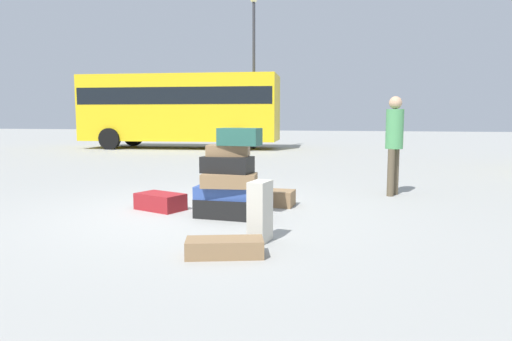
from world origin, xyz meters
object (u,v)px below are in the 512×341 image
at_px(suitcase_brown_foreground_near, 271,198).
at_px(parked_bus, 181,106).
at_px(lamp_post, 254,50).
at_px(suitcase_maroon_right_side, 160,202).
at_px(suitcase_tower, 228,179).
at_px(person_bearded_onlooker, 394,137).
at_px(suitcase_brown_upright_blue, 225,248).
at_px(suitcase_cream_left_side, 260,211).

xyz_separation_m(suitcase_brown_foreground_near, parked_bus, (-6.27, 12.20, 1.71)).
bearing_deg(lamp_post, suitcase_maroon_right_side, -83.49).
xyz_separation_m(suitcase_maroon_right_side, lamp_post, (-1.49, 13.08, 4.06)).
bearing_deg(suitcase_tower, person_bearded_onlooker, 44.85).
xyz_separation_m(parked_bus, lamp_post, (3.23, 0.20, 2.35)).
bearing_deg(suitcase_brown_upright_blue, suitcase_tower, 88.61).
distance_m(suitcase_brown_foreground_near, person_bearded_onlooker, 2.53).
bearing_deg(parked_bus, suitcase_brown_foreground_near, -67.04).
bearing_deg(suitcase_cream_left_side, suitcase_brown_foreground_near, 107.51).
relative_size(suitcase_maroon_right_side, lamp_post, 0.11).
height_order(suitcase_maroon_right_side, person_bearded_onlooker, person_bearded_onlooker).
xyz_separation_m(suitcase_cream_left_side, suitcase_brown_upright_blue, (-0.23, -0.61, -0.25)).
relative_size(suitcase_tower, suitcase_brown_foreground_near, 1.76).
height_order(suitcase_brown_foreground_near, person_bearded_onlooker, person_bearded_onlooker).
relative_size(suitcase_brown_upright_blue, parked_bus, 0.09).
bearing_deg(suitcase_maroon_right_side, person_bearded_onlooker, 52.74).
height_order(suitcase_tower, lamp_post, lamp_post).
height_order(suitcase_brown_upright_blue, suitcase_brown_foreground_near, suitcase_brown_foreground_near).
height_order(suitcase_maroon_right_side, suitcase_brown_foreground_near, suitcase_maroon_right_side).
distance_m(suitcase_tower, suitcase_brown_foreground_near, 1.12).
distance_m(person_bearded_onlooker, parked_bus, 13.59).
relative_size(suitcase_brown_upright_blue, person_bearded_onlooker, 0.44).
bearing_deg(suitcase_cream_left_side, person_bearded_onlooker, 74.88).
xyz_separation_m(suitcase_maroon_right_side, parked_bus, (-4.72, 12.88, 1.71)).
bearing_deg(suitcase_tower, suitcase_maroon_right_side, 166.42).
distance_m(suitcase_tower, suitcase_cream_left_side, 1.33).
height_order(suitcase_brown_foreground_near, lamp_post, lamp_post).
distance_m(parked_bus, lamp_post, 4.00).
relative_size(suitcase_maroon_right_side, parked_bus, 0.08).
bearing_deg(suitcase_brown_foreground_near, suitcase_maroon_right_side, -152.38).
height_order(suitcase_tower, suitcase_cream_left_side, suitcase_tower).
bearing_deg(suitcase_cream_left_side, lamp_post, 113.36).
xyz_separation_m(suitcase_tower, person_bearded_onlooker, (2.34, 2.33, 0.50)).
distance_m(suitcase_brown_upright_blue, suitcase_maroon_right_side, 2.55).
distance_m(suitcase_cream_left_side, suitcase_brown_foreground_near, 2.10).
relative_size(suitcase_tower, parked_bus, 0.14).
distance_m(suitcase_tower, suitcase_maroon_right_side, 1.22).
xyz_separation_m(suitcase_tower, lamp_post, (-2.61, 13.35, 3.66)).
xyz_separation_m(suitcase_tower, suitcase_brown_upright_blue, (0.45, -1.74, -0.44)).
xyz_separation_m(person_bearded_onlooker, lamp_post, (-4.95, 11.02, 3.16)).
bearing_deg(suitcase_maroon_right_side, suitcase_brown_foreground_near, 45.71).
bearing_deg(suitcase_brown_upright_blue, suitcase_cream_left_side, 53.47).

